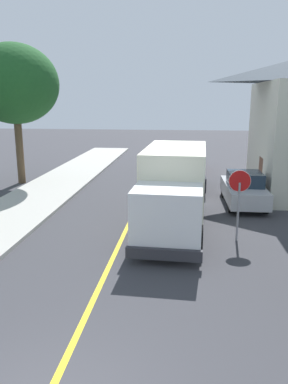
% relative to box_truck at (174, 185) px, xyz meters
% --- Properties ---
extents(centre_line_yellow, '(0.16, 56.00, 0.01)m').
position_rel_box_truck_xyz_m(centre_line_yellow, '(-1.87, 0.06, -1.76)').
color(centre_line_yellow, gold).
rests_on(centre_line_yellow, ground).
extents(box_truck, '(2.71, 7.28, 3.20)m').
position_rel_box_truck_xyz_m(box_truck, '(0.00, 0.00, 0.00)').
color(box_truck, '#F2EDCC').
rests_on(box_truck, ground).
extents(parked_car_near, '(1.85, 4.42, 1.67)m').
position_rel_box_truck_xyz_m(parked_car_near, '(0.63, 7.08, -0.97)').
color(parked_car_near, black).
rests_on(parked_car_near, ground).
extents(parked_car_mid, '(1.86, 4.42, 1.67)m').
position_rel_box_truck_xyz_m(parked_car_mid, '(0.34, 13.35, -0.97)').
color(parked_car_mid, maroon).
rests_on(parked_car_mid, ground).
extents(parked_van_across, '(1.90, 4.44, 1.67)m').
position_rel_box_truck_xyz_m(parked_van_across, '(3.33, 3.78, -0.97)').
color(parked_van_across, '#B7B7BC').
rests_on(parked_van_across, ground).
extents(stop_sign, '(0.80, 0.10, 2.65)m').
position_rel_box_truck_xyz_m(stop_sign, '(2.39, -1.24, 0.09)').
color(stop_sign, gray).
rests_on(stop_sign, ground).
extents(street_tree_down_block, '(5.19, 5.19, 8.31)m').
position_rel_box_truck_xyz_m(street_tree_down_block, '(-9.71, 7.46, 4.18)').
color(street_tree_down_block, brown).
rests_on(street_tree_down_block, ground).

